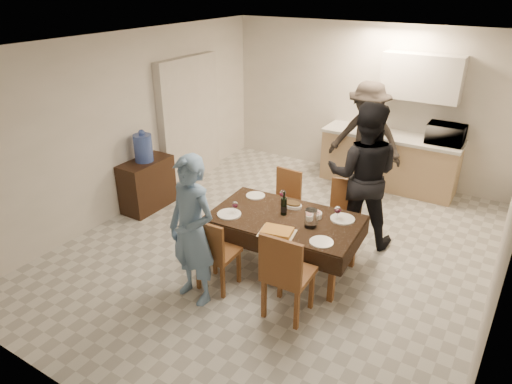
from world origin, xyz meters
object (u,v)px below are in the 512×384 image
dining_table (285,219)px  console (147,184)px  savoury_tart (277,231)px  microwave (446,134)px  water_jug (143,148)px  water_pitcher (311,218)px  person_kitchen (366,139)px  person_near (192,231)px  wine_bottle (284,203)px  person_far (363,175)px

dining_table → console: console is taller
savoury_tart → microwave: (1.06, 3.41, 0.36)m
console → water_jug: (0.00, 0.00, 0.59)m
water_pitcher → person_kitchen: bearing=96.3°
console → person_near: (1.99, -1.34, 0.46)m
wine_bottle → savoury_tart: bearing=-70.8°
water_jug → savoury_tart: size_ratio=1.04×
person_kitchen → console: bearing=-138.7°
wine_bottle → microwave: (1.21, 2.98, 0.23)m
person_kitchen → water_pitcher: bearing=-83.7°
savoury_tart → water_jug: bearing=165.7°
person_near → dining_table: bearing=70.6°
wine_bottle → water_pitcher: (0.40, -0.10, -0.04)m
person_near → person_far: size_ratio=0.88×
person_near → console: bearing=154.2°
wine_bottle → water_pitcher: wine_bottle is taller
wine_bottle → savoury_tart: size_ratio=0.77×
console → savoury_tart: size_ratio=2.13×
dining_table → microwave: 3.27m
water_pitcher → person_far: 1.13m
microwave → person_far: person_far is taller
savoury_tart → person_kitchen: (-0.04, 2.96, 0.21)m
dining_table → microwave: bearing=65.5°
console → person_kitchen: 3.50m
dining_table → savoury_tart: size_ratio=4.59×
microwave → person_kitchen: 1.20m
water_jug → savoury_tart: (2.64, -0.67, -0.27)m
console → wine_bottle: bearing=-5.6°
console → person_near: size_ratio=0.50×
water_pitcher → savoury_tart: water_pitcher is taller
person_near → person_kitchen: 3.68m
savoury_tart → microwave: microwave is taller
savoury_tart → person_far: size_ratio=0.20×
wine_bottle → savoury_tart: wine_bottle is taller
dining_table → microwave: size_ratio=3.26×
person_far → water_pitcher: bearing=63.9°
microwave → console: bearing=36.4°
dining_table → person_kitchen: size_ratio=0.98×
console → person_near: 2.44m
water_pitcher → person_kitchen: (-0.29, 2.63, 0.13)m
water_pitcher → microwave: size_ratio=0.39×
water_pitcher → microwave: bearing=75.2°
savoury_tart → person_near: 0.94m
console → savoury_tart: (2.64, -0.67, 0.32)m
console → microwave: (3.70, 2.73, 0.68)m
microwave → person_far: size_ratio=0.29×
console → person_kitchen: size_ratio=0.46×
wine_bottle → person_kitchen: person_kitchen is taller
wine_bottle → person_near: bearing=-114.4°
savoury_tart → person_near: size_ratio=0.23×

